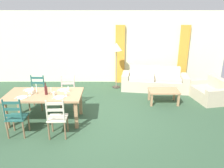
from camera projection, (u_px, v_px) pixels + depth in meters
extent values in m
cube|color=#2F4B34|center=(94.00, 121.00, 5.76)|extent=(9.60, 9.60, 0.02)
cube|color=beige|center=(100.00, 48.00, 8.43)|extent=(9.60, 0.16, 2.70)
cube|color=orange|center=(121.00, 55.00, 8.38)|extent=(0.35, 0.08, 2.20)
cube|color=orange|center=(184.00, 55.00, 8.37)|extent=(0.35, 0.08, 2.20)
cube|color=#A77D56|center=(45.00, 95.00, 5.57)|extent=(1.90, 0.96, 0.05)
cube|color=#A77D56|center=(7.00, 115.00, 5.34)|extent=(0.08, 0.08, 0.70)
cube|color=#A77D56|center=(77.00, 115.00, 5.33)|extent=(0.08, 0.08, 0.70)
cube|color=#A77D56|center=(19.00, 102.00, 6.06)|extent=(0.08, 0.08, 0.70)
cube|color=#A77D56|center=(81.00, 102.00, 6.05)|extent=(0.08, 0.08, 0.70)
cube|color=#22554E|center=(18.00, 117.00, 5.02)|extent=(0.43, 0.41, 0.03)
cylinder|color=brown|center=(14.00, 122.00, 5.26)|extent=(0.04, 0.04, 0.43)
cylinder|color=brown|center=(30.00, 122.00, 5.26)|extent=(0.04, 0.04, 0.43)
cylinder|color=brown|center=(8.00, 130.00, 4.94)|extent=(0.04, 0.04, 0.43)
cylinder|color=brown|center=(24.00, 130.00, 4.94)|extent=(0.04, 0.04, 0.43)
cylinder|color=#22554E|center=(5.00, 110.00, 4.77)|extent=(0.04, 0.04, 0.50)
cylinder|color=#22554E|center=(21.00, 110.00, 4.78)|extent=(0.04, 0.04, 0.50)
cube|color=#22554E|center=(14.00, 115.00, 4.82)|extent=(0.38, 0.03, 0.06)
cube|color=#22554E|center=(13.00, 109.00, 4.77)|extent=(0.38, 0.03, 0.06)
cube|color=#22554E|center=(12.00, 103.00, 4.72)|extent=(0.38, 0.03, 0.06)
cube|color=beige|center=(58.00, 118.00, 4.98)|extent=(0.44, 0.42, 0.03)
cylinder|color=brown|center=(53.00, 123.00, 5.21)|extent=(0.04, 0.04, 0.43)
cylinder|color=brown|center=(68.00, 123.00, 5.22)|extent=(0.04, 0.04, 0.43)
cylinder|color=brown|center=(50.00, 131.00, 4.89)|extent=(0.04, 0.04, 0.43)
cylinder|color=brown|center=(66.00, 131.00, 4.90)|extent=(0.04, 0.04, 0.43)
cylinder|color=beige|center=(47.00, 111.00, 4.73)|extent=(0.04, 0.04, 0.50)
cylinder|color=beige|center=(64.00, 111.00, 4.74)|extent=(0.04, 0.04, 0.50)
cube|color=beige|center=(56.00, 116.00, 4.78)|extent=(0.38, 0.04, 0.06)
cube|color=beige|center=(56.00, 110.00, 4.73)|extent=(0.38, 0.04, 0.06)
cube|color=beige|center=(55.00, 104.00, 4.68)|extent=(0.38, 0.04, 0.06)
cube|color=#255851|center=(37.00, 94.00, 6.36)|extent=(0.44, 0.42, 0.03)
cylinder|color=brown|center=(42.00, 104.00, 6.27)|extent=(0.04, 0.04, 0.43)
cylinder|color=brown|center=(30.00, 103.00, 6.29)|extent=(0.04, 0.04, 0.43)
cylinder|color=brown|center=(46.00, 99.00, 6.59)|extent=(0.04, 0.04, 0.43)
cylinder|color=brown|center=(34.00, 99.00, 6.61)|extent=(0.04, 0.04, 0.43)
cylinder|color=#255851|center=(45.00, 83.00, 6.43)|extent=(0.04, 0.04, 0.50)
cylinder|color=#255851|center=(33.00, 83.00, 6.44)|extent=(0.04, 0.04, 0.50)
cube|color=#255851|center=(39.00, 88.00, 6.48)|extent=(0.38, 0.04, 0.06)
cube|color=#255851|center=(38.00, 83.00, 6.43)|extent=(0.38, 0.04, 0.06)
cube|color=#255851|center=(38.00, 78.00, 6.38)|extent=(0.38, 0.04, 0.06)
cube|color=beige|center=(68.00, 95.00, 6.31)|extent=(0.43, 0.42, 0.03)
cylinder|color=brown|center=(74.00, 104.00, 6.23)|extent=(0.04, 0.04, 0.43)
cylinder|color=brown|center=(62.00, 104.00, 6.22)|extent=(0.04, 0.04, 0.43)
cylinder|color=brown|center=(76.00, 99.00, 6.55)|extent=(0.04, 0.04, 0.43)
cylinder|color=brown|center=(64.00, 100.00, 6.54)|extent=(0.04, 0.04, 0.43)
cylinder|color=beige|center=(75.00, 84.00, 6.39)|extent=(0.04, 0.04, 0.50)
cylinder|color=beige|center=(62.00, 84.00, 6.38)|extent=(0.04, 0.04, 0.50)
cube|color=beige|center=(69.00, 88.00, 6.43)|extent=(0.38, 0.04, 0.06)
cube|color=beige|center=(69.00, 83.00, 6.38)|extent=(0.38, 0.04, 0.06)
cube|color=beige|center=(68.00, 78.00, 6.33)|extent=(0.38, 0.04, 0.06)
cylinder|color=white|center=(23.00, 97.00, 5.32)|extent=(0.24, 0.24, 0.02)
cube|color=silver|center=(17.00, 97.00, 5.33)|extent=(0.02, 0.17, 0.01)
cylinder|color=white|center=(60.00, 97.00, 5.32)|extent=(0.24, 0.24, 0.02)
cube|color=silver|center=(54.00, 97.00, 5.32)|extent=(0.03, 0.17, 0.01)
cylinder|color=white|center=(30.00, 90.00, 5.80)|extent=(0.24, 0.24, 0.02)
cube|color=silver|center=(25.00, 90.00, 5.80)|extent=(0.03, 0.17, 0.01)
cylinder|color=white|center=(65.00, 90.00, 5.79)|extent=(0.24, 0.24, 0.02)
cube|color=silver|center=(59.00, 90.00, 5.80)|extent=(0.02, 0.17, 0.01)
cylinder|color=#471919|center=(47.00, 90.00, 5.48)|extent=(0.07, 0.07, 0.22)
cylinder|color=#471919|center=(46.00, 85.00, 5.43)|extent=(0.02, 0.02, 0.08)
cylinder|color=black|center=(46.00, 83.00, 5.42)|extent=(0.03, 0.03, 0.02)
cylinder|color=white|center=(30.00, 96.00, 5.44)|extent=(0.06, 0.06, 0.01)
cylinder|color=white|center=(30.00, 94.00, 5.43)|extent=(0.01, 0.01, 0.07)
cone|color=white|center=(30.00, 91.00, 5.40)|extent=(0.06, 0.06, 0.08)
cylinder|color=white|center=(67.00, 96.00, 5.41)|extent=(0.06, 0.06, 0.01)
cylinder|color=white|center=(67.00, 94.00, 5.40)|extent=(0.01, 0.01, 0.07)
cone|color=white|center=(67.00, 92.00, 5.38)|extent=(0.06, 0.06, 0.08)
cylinder|color=white|center=(34.00, 92.00, 5.69)|extent=(0.06, 0.06, 0.01)
cylinder|color=white|center=(33.00, 90.00, 5.68)|extent=(0.01, 0.01, 0.07)
cone|color=white|center=(33.00, 87.00, 5.65)|extent=(0.06, 0.06, 0.08)
cylinder|color=white|center=(69.00, 91.00, 5.70)|extent=(0.06, 0.06, 0.01)
cylinder|color=white|center=(69.00, 90.00, 5.69)|extent=(0.01, 0.01, 0.07)
cone|color=white|center=(69.00, 87.00, 5.66)|extent=(0.06, 0.06, 0.08)
cylinder|color=beige|center=(55.00, 93.00, 5.46)|extent=(0.07, 0.07, 0.09)
cylinder|color=beige|center=(33.00, 92.00, 5.55)|extent=(0.07, 0.07, 0.09)
cylinder|color=#998C66|center=(38.00, 93.00, 5.58)|extent=(0.05, 0.05, 0.04)
cylinder|color=white|center=(37.00, 88.00, 5.53)|extent=(0.02, 0.02, 0.22)
cylinder|color=#998C66|center=(52.00, 94.00, 5.52)|extent=(0.05, 0.05, 0.04)
cylinder|color=white|center=(52.00, 90.00, 5.49)|extent=(0.02, 0.02, 0.15)
cube|color=beige|center=(155.00, 85.00, 7.87)|extent=(1.90, 1.05, 0.40)
cube|color=beige|center=(155.00, 77.00, 8.08)|extent=(1.81, 0.46, 0.80)
cube|color=beige|center=(185.00, 84.00, 7.70)|extent=(0.35, 0.83, 0.58)
cube|color=beige|center=(126.00, 81.00, 7.98)|extent=(0.35, 0.83, 0.58)
cube|color=beige|center=(169.00, 79.00, 7.67)|extent=(0.94, 0.76, 0.12)
cube|color=beige|center=(143.00, 77.00, 7.80)|extent=(0.94, 0.76, 0.12)
cube|color=#A77D56|center=(165.00, 91.00, 6.72)|extent=(0.90, 0.56, 0.04)
cube|color=#A77D56|center=(152.00, 100.00, 6.57)|extent=(0.06, 0.06, 0.38)
cube|color=#A77D56|center=(179.00, 100.00, 6.57)|extent=(0.06, 0.06, 0.38)
cube|color=#A77D56|center=(150.00, 94.00, 7.01)|extent=(0.06, 0.06, 0.38)
cube|color=#A77D56|center=(175.00, 94.00, 7.00)|extent=(0.06, 0.06, 0.38)
cube|color=#BFAF91|center=(209.00, 94.00, 7.02)|extent=(0.94, 0.94, 0.38)
cube|color=#BFAF91|center=(218.00, 89.00, 7.02)|extent=(0.36, 0.82, 0.72)
cube|color=#BFAF91|center=(219.00, 98.00, 6.54)|extent=(0.82, 0.34, 0.52)
cube|color=#BFAF91|center=(200.00, 87.00, 7.45)|extent=(0.82, 0.34, 0.52)
cylinder|color=#332D28|center=(117.00, 87.00, 8.17)|extent=(0.28, 0.28, 0.03)
cylinder|color=gray|center=(117.00, 69.00, 7.94)|extent=(0.03, 0.03, 1.35)
cone|color=beige|center=(117.00, 47.00, 7.68)|extent=(0.40, 0.40, 0.26)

